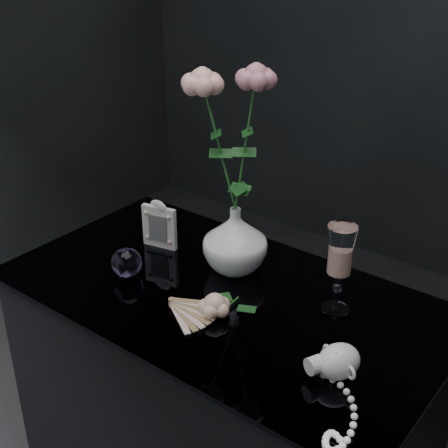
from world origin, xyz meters
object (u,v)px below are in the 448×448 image
Objects in this scene: wine_glass at (339,270)px; pearl_jar at (339,360)px; vase at (235,240)px; picture_frame at (159,224)px; paperweight at (127,263)px; loose_rose at (215,305)px.

wine_glass is 0.23m from pearl_jar.
vase is 1.24× the size of picture_frame.
paperweight is (0.04, -0.16, -0.03)m from picture_frame.
loose_rose is 0.31m from pearl_jar.
picture_frame is 0.85× the size of loose_rose.
picture_frame is 0.65m from pearl_jar.
picture_frame is at bearing -171.21° from pearl_jar.
vase is 0.29m from wine_glass.
paperweight is at bearing -135.15° from vase.
paperweight is 0.29× the size of pearl_jar.
picture_frame is at bearing 157.26° from loose_rose.
picture_frame reaches higher than paperweight.
paperweight is (-0.48, -0.18, -0.07)m from wine_glass.
wine_glass is 0.83× the size of pearl_jar.
paperweight is (-0.19, -0.19, -0.05)m from vase.
pearl_jar is at bearing -27.70° from picture_frame.
paperweight is at bearing -88.49° from picture_frame.
wine_glass is 2.82× the size of paperweight.
vase is at bearing 177.54° from pearl_jar.
loose_rose is (0.31, -0.16, -0.04)m from picture_frame.
picture_frame is (-0.52, -0.02, -0.04)m from wine_glass.
pearl_jar is at bearing 2.10° from loose_rose.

